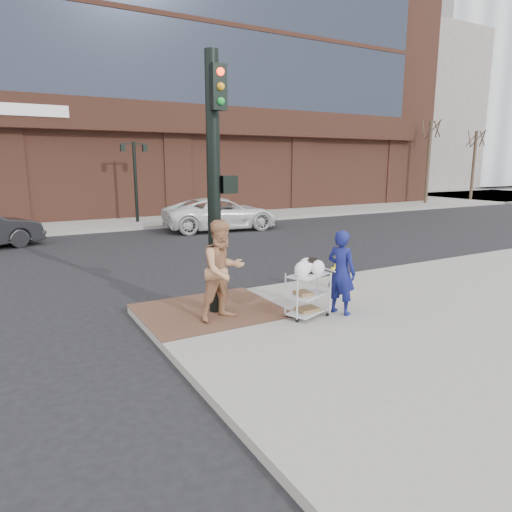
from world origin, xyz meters
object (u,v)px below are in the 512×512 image
minivan_white (221,214)px  lamp_post (135,173)px  woman_blue (341,272)px  traffic_signal_pole (215,178)px  fire_hydrant (339,269)px  pedestrian_tan (223,270)px  utility_cart (308,291)px

minivan_white → lamp_post: bearing=44.2°
minivan_white → woman_blue: bearing=171.4°
traffic_signal_pole → fire_hydrant: bearing=2.0°
pedestrian_tan → fire_hydrant: pedestrian_tan is taller
lamp_post → utility_cart: 16.54m
pedestrian_tan → fire_hydrant: 3.41m
utility_cart → lamp_post: bearing=86.2°
woman_blue → pedestrian_tan: (-2.18, 0.84, 0.12)m
woman_blue → fire_hydrant: woman_blue is taller
lamp_post → woman_blue: lamp_post is taller
traffic_signal_pole → minivan_white: 12.82m
pedestrian_tan → minivan_white: bearing=56.3°
lamp_post → woman_blue: size_ratio=2.37×
utility_cart → pedestrian_tan: bearing=155.2°
woman_blue → pedestrian_tan: bearing=50.0°
minivan_white → pedestrian_tan: bearing=161.2°
minivan_white → fire_hydrant: (-2.22, -11.31, -0.13)m
lamp_post → minivan_white: size_ratio=0.73×
traffic_signal_pole → utility_cart: 2.82m
lamp_post → traffic_signal_pole: size_ratio=0.80×
fire_hydrant → lamp_post: bearing=92.9°
traffic_signal_pole → minivan_white: traffic_signal_pole is taller
minivan_white → utility_cart: minivan_white is taller
traffic_signal_pole → fire_hydrant: size_ratio=5.27×
woman_blue → utility_cart: bearing=58.8°
minivan_white → fire_hydrant: bearing=175.1°
woman_blue → fire_hydrant: 1.86m
utility_cart → minivan_white: bearing=72.1°
traffic_signal_pole → pedestrian_tan: 1.78m
pedestrian_tan → minivan_white: (5.54, 11.89, -0.35)m
fire_hydrant → pedestrian_tan: bearing=-170.0°
lamp_post → pedestrian_tan: lamp_post is taller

